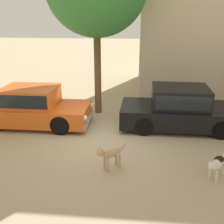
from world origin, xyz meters
The scene contains 5 objects.
ground_plane centered at (0.00, 0.00, 0.00)m, with size 80.00×80.00×0.00m, color tan.
parked_sedan_nearest centered at (-2.52, 1.06, 0.70)m, with size 4.26×1.74×1.42m.
parked_sedan_second centered at (2.81, 1.28, 0.74)m, with size 4.35×1.91×1.50m.
stray_dog_spotted centered at (0.62, -1.75, 0.46)m, with size 0.78×0.65×0.71m.
stray_dog_tan centered at (3.30, -1.89, 0.40)m, with size 0.70×0.91×0.63m.
Camera 1 is at (1.27, -7.92, 3.84)m, focal length 43.21 mm.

